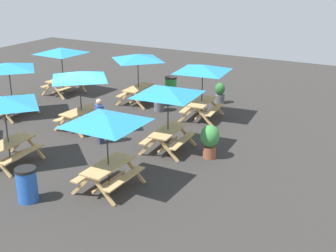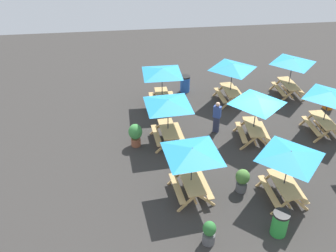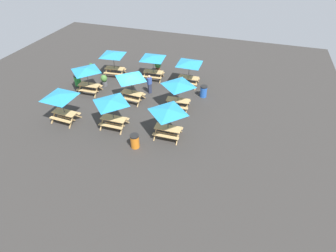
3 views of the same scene
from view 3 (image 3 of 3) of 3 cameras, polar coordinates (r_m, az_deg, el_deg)
The scene contains 17 objects.
ground_plane at distance 21.84m, azimuth -7.46°, elevation 5.53°, with size 33.64×33.64×0.00m, color #33302D.
picnic_table_0 at distance 16.78m, azimuth 0.00°, elevation 2.92°, with size 2.04×2.04×2.34m.
picnic_table_1 at distance 24.06m, azimuth -3.32°, elevation 14.39°, with size 2.82×2.82×2.34m.
picnic_table_2 at distance 23.07m, azimuth 4.66°, elevation 13.25°, with size 2.83×2.83×2.34m.
picnic_table_3 at distance 19.77m, azimuth -22.44°, elevation 5.73°, with size 2.82×2.82×2.34m.
picnic_table_4 at distance 20.85m, azimuth -8.11°, elevation 10.11°, with size 2.14×2.14×2.34m.
picnic_table_5 at distance 22.81m, azimuth -17.38°, elevation 11.31°, with size 2.08×2.08×2.34m.
picnic_table_6 at distance 25.18m, azimuth -11.89°, elevation 14.78°, with size 2.81×2.81×2.34m.
picnic_table_7 at distance 18.08m, azimuth -12.26°, elevation 4.83°, with size 2.03×2.03×2.34m.
picnic_table_8 at distance 19.72m, azimuth 2.28°, elevation 8.73°, with size 2.12×2.12×2.34m.
trash_bin_blue at distance 22.14m, azimuth 7.74°, elevation 7.49°, with size 0.59×0.59×0.98m.
trash_bin_green at distance 24.96m, azimuth -19.09°, elevation 9.41°, with size 0.59×0.59×0.98m.
trash_bin_orange at distance 17.02m, azimuth -7.23°, elevation -3.27°, with size 0.59×0.59×0.98m.
potted_plant_0 at distance 25.95m, azimuth -2.22°, elevation 13.06°, with size 0.64×0.64×1.15m.
potted_plant_1 at distance 26.82m, azimuth -16.32°, elevation 12.02°, with size 0.46×0.46×0.97m.
potted_plant_2 at distance 24.19m, azimuth -13.72°, elevation 9.74°, with size 0.56×0.56×1.03m.
person_standing at distance 22.30m, azimuth -4.04°, elevation 9.15°, with size 0.38×0.42×1.67m.
Camera 3 is at (8.28, -16.49, 11.69)m, focal length 28.00 mm.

